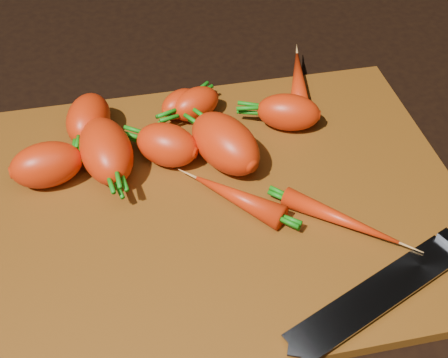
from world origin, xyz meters
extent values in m
cube|color=black|center=(0.00, 0.00, -0.01)|extent=(2.00, 2.00, 0.01)
cube|color=brown|center=(0.00, 0.00, 0.01)|extent=(0.50, 0.40, 0.01)
ellipsoid|color=red|center=(-0.18, 0.06, 0.04)|extent=(0.08, 0.06, 0.05)
ellipsoid|color=red|center=(-0.05, 0.07, 0.04)|extent=(0.09, 0.08, 0.05)
ellipsoid|color=red|center=(-0.12, 0.07, 0.04)|extent=(0.07, 0.10, 0.06)
ellipsoid|color=red|center=(0.01, 0.05, 0.04)|extent=(0.09, 0.11, 0.06)
ellipsoid|color=red|center=(-0.01, 0.14, 0.03)|extent=(0.07, 0.06, 0.04)
ellipsoid|color=red|center=(-0.02, 0.15, 0.03)|extent=(0.06, 0.06, 0.03)
ellipsoid|color=red|center=(0.10, 0.10, 0.03)|extent=(0.09, 0.07, 0.04)
ellipsoid|color=red|center=(0.13, 0.17, 0.03)|extent=(0.06, 0.13, 0.03)
ellipsoid|color=red|center=(0.10, -0.06, 0.02)|extent=(0.11, 0.10, 0.02)
ellipsoid|color=red|center=(0.01, -0.02, 0.03)|extent=(0.09, 0.09, 0.03)
ellipsoid|color=red|center=(-0.13, 0.13, 0.04)|extent=(0.07, 0.09, 0.05)
cube|color=gray|center=(0.02, -0.19, 0.02)|extent=(0.19, 0.11, 0.00)
cube|color=gray|center=(0.11, -0.15, 0.02)|extent=(0.02, 0.03, 0.01)
cube|color=black|center=(0.17, -0.13, 0.02)|extent=(0.11, 0.06, 0.02)
cylinder|color=#B2B2B7|center=(0.15, -0.14, 0.03)|extent=(0.01, 0.01, 0.00)
camera|label=1|loc=(-0.10, -0.45, 0.49)|focal=50.00mm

